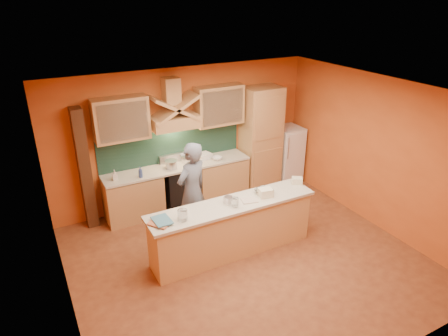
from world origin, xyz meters
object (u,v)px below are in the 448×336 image
stove (179,187)px  kitchen_scale (228,200)px  fridge (287,154)px  mixing_bowl (264,192)px  person (192,191)px

stove → kitchen_scale: bearing=-85.7°
fridge → mixing_bowl: size_ratio=4.34×
fridge → mixing_bowl: fridge is taller
fridge → person: size_ratio=0.72×
person → stove: bearing=-121.6°
stove → mixing_bowl: bearing=-65.5°
fridge → kitchen_scale: size_ratio=10.64×
kitchen_scale → mixing_bowl: size_ratio=0.41×
fridge → person: 3.11m
fridge → person: bearing=-158.6°
stove → fridge: bearing=0.0°
person → mixing_bowl: (1.03, -0.72, 0.07)m
stove → mixing_bowl: 2.10m
kitchen_scale → mixing_bowl: 0.70m
stove → kitchen_scale: 1.94m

